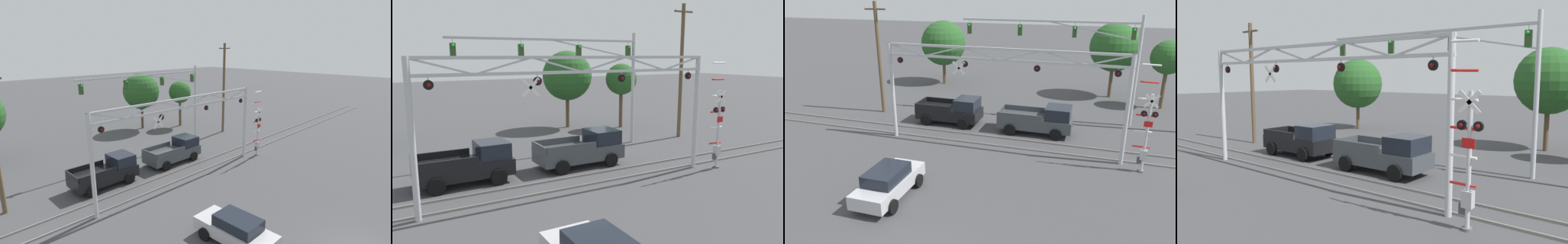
% 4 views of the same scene
% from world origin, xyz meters
% --- Properties ---
extents(rail_track_near, '(80.00, 0.08, 0.10)m').
position_xyz_m(rail_track_near, '(0.00, 12.95, 0.05)').
color(rail_track_near, gray).
rests_on(rail_track_near, ground_plane).
extents(rail_track_far, '(80.00, 0.08, 0.10)m').
position_xyz_m(rail_track_far, '(0.00, 14.38, 0.05)').
color(rail_track_far, gray).
rests_on(rail_track_far, ground_plane).
extents(crossing_gantry, '(15.16, 0.28, 6.47)m').
position_xyz_m(crossing_gantry, '(-0.02, 12.67, 4.57)').
color(crossing_gantry, '#B7BABF').
rests_on(crossing_gantry, ground_plane).
extents(crossing_signal_mast, '(1.15, 0.35, 6.14)m').
position_xyz_m(crossing_signal_mast, '(8.49, 11.91, 2.29)').
color(crossing_signal_mast, '#B7BABF').
rests_on(crossing_signal_mast, ground_plane).
extents(traffic_signal_span, '(13.30, 0.39, 8.09)m').
position_xyz_m(traffic_signal_span, '(4.73, 19.83, 5.75)').
color(traffic_signal_span, '#B7BABF').
rests_on(traffic_signal_span, ground_plane).
extents(pickup_truck_lead, '(5.14, 2.34, 2.07)m').
position_xyz_m(pickup_truck_lead, '(2.04, 16.20, 1.00)').
color(pickup_truck_lead, '#3D4247').
rests_on(pickup_truck_lead, ground_plane).
extents(pickup_truck_following, '(4.80, 2.34, 2.07)m').
position_xyz_m(pickup_truck_following, '(-4.59, 16.29, 0.99)').
color(pickup_truck_following, black).
rests_on(pickup_truck_following, ground_plane).
extents(utility_pole_left, '(1.80, 0.28, 8.87)m').
position_xyz_m(utility_pole_left, '(-11.18, 17.19, 4.58)').
color(utility_pole_left, brown).
rests_on(utility_pole_left, ground_plane).
extents(background_tree_far_left_verge, '(4.63, 4.63, 6.65)m').
position_xyz_m(background_tree_far_left_verge, '(-10.22, 27.98, 4.32)').
color(background_tree_far_left_verge, brown).
rests_on(background_tree_far_left_verge, ground_plane).
extents(background_tree_far_right_verge, '(4.44, 4.44, 6.92)m').
position_xyz_m(background_tree_far_right_verge, '(6.77, 27.72, 4.69)').
color(background_tree_far_right_verge, brown).
rests_on(background_tree_far_right_verge, ground_plane).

